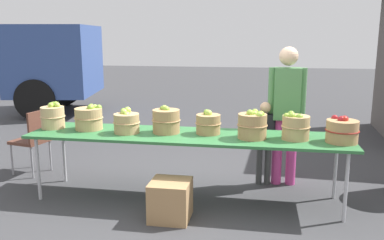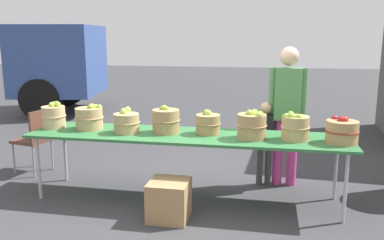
{
  "view_description": "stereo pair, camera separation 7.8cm",
  "coord_description": "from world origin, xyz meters",
  "px_view_note": "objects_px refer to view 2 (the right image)",
  "views": [
    {
      "loc": [
        0.79,
        -4.23,
        1.8
      ],
      "look_at": [
        0.0,
        0.3,
        0.85
      ],
      "focal_mm": 37.94,
      "sensor_mm": 36.0,
      "label": 1
    },
    {
      "loc": [
        0.87,
        -4.22,
        1.8
      ],
      "look_at": [
        0.0,
        0.3,
        0.85
      ],
      "focal_mm": 37.94,
      "sensor_mm": 36.0,
      "label": 2
    }
  ],
  "objects_px": {
    "apple_basket_green_1": "(89,118)",
    "vendor_adult": "(287,105)",
    "market_table": "(187,137)",
    "apple_basket_green_6": "(295,127)",
    "child_customer": "(265,137)",
    "folding_chair": "(36,136)",
    "apple_basket_green_0": "(54,116)",
    "apple_basket_red_0": "(342,131)",
    "apple_basket_green_4": "(208,123)",
    "apple_basket_green_5": "(252,125)",
    "produce_crate": "(169,200)",
    "apple_basket_green_3": "(166,120)",
    "apple_basket_green_2": "(126,122)"
  },
  "relations": [
    {
      "from": "apple_basket_green_3",
      "to": "apple_basket_green_5",
      "type": "relative_size",
      "value": 1.0
    },
    {
      "from": "market_table",
      "to": "apple_basket_green_3",
      "type": "relative_size",
      "value": 10.94
    },
    {
      "from": "market_table",
      "to": "vendor_adult",
      "type": "distance_m",
      "value": 1.31
    },
    {
      "from": "market_table",
      "to": "apple_basket_green_6",
      "type": "bearing_deg",
      "value": -0.84
    },
    {
      "from": "apple_basket_green_6",
      "to": "child_customer",
      "type": "bearing_deg",
      "value": 115.45
    },
    {
      "from": "apple_basket_green_2",
      "to": "apple_basket_red_0",
      "type": "relative_size",
      "value": 0.9
    },
    {
      "from": "apple_basket_green_6",
      "to": "folding_chair",
      "type": "distance_m",
      "value": 3.36
    },
    {
      "from": "market_table",
      "to": "apple_basket_green_0",
      "type": "xyz_separation_m",
      "value": [
        -1.6,
        0.05,
        0.17
      ]
    },
    {
      "from": "market_table",
      "to": "apple_basket_green_6",
      "type": "height_order",
      "value": "apple_basket_green_6"
    },
    {
      "from": "folding_chair",
      "to": "apple_basket_green_6",
      "type": "bearing_deg",
      "value": 92.86
    },
    {
      "from": "market_table",
      "to": "apple_basket_green_5",
      "type": "bearing_deg",
      "value": -4.02
    },
    {
      "from": "apple_basket_green_2",
      "to": "apple_basket_red_0",
      "type": "distance_m",
      "value": 2.28
    },
    {
      "from": "market_table",
      "to": "apple_basket_green_1",
      "type": "distance_m",
      "value": 1.17
    },
    {
      "from": "apple_basket_green_3",
      "to": "folding_chair",
      "type": "height_order",
      "value": "apple_basket_green_3"
    },
    {
      "from": "folding_chair",
      "to": "apple_basket_green_0",
      "type": "bearing_deg",
      "value": 61.76
    },
    {
      "from": "apple_basket_red_0",
      "to": "vendor_adult",
      "type": "height_order",
      "value": "vendor_adult"
    },
    {
      "from": "produce_crate",
      "to": "market_table",
      "type": "bearing_deg",
      "value": 81.78
    },
    {
      "from": "produce_crate",
      "to": "apple_basket_green_6",
      "type": "bearing_deg",
      "value": 22.56
    },
    {
      "from": "apple_basket_red_0",
      "to": "child_customer",
      "type": "xyz_separation_m",
      "value": [
        -0.76,
        0.69,
        -0.27
      ]
    },
    {
      "from": "apple_basket_green_3",
      "to": "apple_basket_red_0",
      "type": "bearing_deg",
      "value": -3.22
    },
    {
      "from": "market_table",
      "to": "apple_basket_green_4",
      "type": "height_order",
      "value": "apple_basket_green_4"
    },
    {
      "from": "apple_basket_green_2",
      "to": "produce_crate",
      "type": "distance_m",
      "value": 1.02
    },
    {
      "from": "apple_basket_green_5",
      "to": "vendor_adult",
      "type": "bearing_deg",
      "value": 62.58
    },
    {
      "from": "market_table",
      "to": "apple_basket_green_3",
      "type": "distance_m",
      "value": 0.3
    },
    {
      "from": "child_customer",
      "to": "produce_crate",
      "type": "distance_m",
      "value": 1.53
    },
    {
      "from": "market_table",
      "to": "child_customer",
      "type": "relative_size",
      "value": 3.39
    },
    {
      "from": "apple_basket_green_3",
      "to": "apple_basket_green_5",
      "type": "xyz_separation_m",
      "value": [
        0.95,
        -0.09,
        0.0
      ]
    },
    {
      "from": "market_table",
      "to": "apple_basket_green_6",
      "type": "distance_m",
      "value": 1.16
    },
    {
      "from": "apple_basket_green_1",
      "to": "vendor_adult",
      "type": "bearing_deg",
      "value": 15.78
    },
    {
      "from": "apple_basket_red_0",
      "to": "child_customer",
      "type": "distance_m",
      "value": 1.06
    },
    {
      "from": "apple_basket_green_5",
      "to": "child_customer",
      "type": "bearing_deg",
      "value": 78.87
    },
    {
      "from": "apple_basket_green_3",
      "to": "apple_basket_red_0",
      "type": "distance_m",
      "value": 1.85
    },
    {
      "from": "apple_basket_green_4",
      "to": "apple_basket_green_5",
      "type": "distance_m",
      "value": 0.5
    },
    {
      "from": "apple_basket_green_2",
      "to": "folding_chair",
      "type": "distance_m",
      "value": 1.62
    },
    {
      "from": "apple_basket_green_1",
      "to": "apple_basket_green_5",
      "type": "bearing_deg",
      "value": -3.1
    },
    {
      "from": "apple_basket_green_0",
      "to": "apple_basket_green_1",
      "type": "bearing_deg",
      "value": 0.53
    },
    {
      "from": "vendor_adult",
      "to": "apple_basket_green_0",
      "type": "bearing_deg",
      "value": 13.13
    },
    {
      "from": "apple_basket_green_0",
      "to": "produce_crate",
      "type": "height_order",
      "value": "apple_basket_green_0"
    },
    {
      "from": "market_table",
      "to": "produce_crate",
      "type": "relative_size",
      "value": 8.89
    },
    {
      "from": "apple_basket_green_2",
      "to": "folding_chair",
      "type": "bearing_deg",
      "value": 159.51
    },
    {
      "from": "apple_basket_green_3",
      "to": "produce_crate",
      "type": "height_order",
      "value": "apple_basket_green_3"
    },
    {
      "from": "produce_crate",
      "to": "apple_basket_green_0",
      "type": "bearing_deg",
      "value": 159.51
    },
    {
      "from": "child_customer",
      "to": "apple_basket_green_0",
      "type": "bearing_deg",
      "value": 0.86
    },
    {
      "from": "apple_basket_green_6",
      "to": "child_customer",
      "type": "xyz_separation_m",
      "value": [
        -0.31,
        0.65,
        -0.28
      ]
    },
    {
      "from": "child_customer",
      "to": "folding_chair",
      "type": "height_order",
      "value": "child_customer"
    },
    {
      "from": "child_customer",
      "to": "apple_basket_red_0",
      "type": "bearing_deg",
      "value": 125.19
    },
    {
      "from": "apple_basket_green_5",
      "to": "produce_crate",
      "type": "relative_size",
      "value": 0.81
    },
    {
      "from": "apple_basket_green_2",
      "to": "apple_basket_green_3",
      "type": "bearing_deg",
      "value": 10.4
    },
    {
      "from": "apple_basket_green_1",
      "to": "apple_basket_green_5",
      "type": "xyz_separation_m",
      "value": [
        1.86,
        -0.1,
        0.01
      ]
    },
    {
      "from": "apple_basket_green_0",
      "to": "apple_basket_green_2",
      "type": "relative_size",
      "value": 1.02
    }
  ]
}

